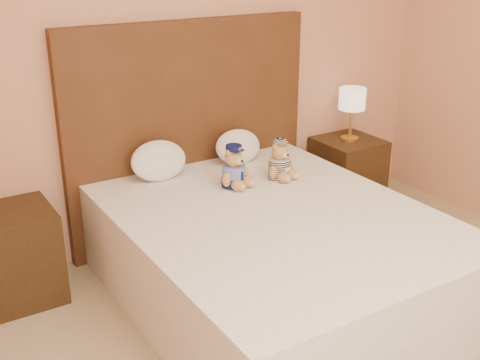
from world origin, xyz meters
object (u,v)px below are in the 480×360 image
Objects in this scene: nightstand_left at (16,255)px; teddy_prisoner at (280,160)px; nightstand_right at (347,173)px; pillow_left at (159,159)px; lamp at (352,101)px; teddy_police at (234,166)px; pillow_right at (238,145)px; bed at (274,257)px.

teddy_prisoner is at bearing -13.20° from nightstand_left.
teddy_prisoner reaches higher than nightstand_right.
pillow_left reaches higher than nightstand_right.
lamp is (2.50, 0.00, 0.57)m from nightstand_left.
teddy_police is at bearing -164.97° from nightstand_right.
teddy_prisoner is at bearing -81.22° from pillow_right.
pillow_left is 0.59m from pillow_right.
teddy_police is 0.77× the size of pillow_right.
nightstand_left is at bearing 147.38° from bed.
lamp is (1.25, 0.80, 0.57)m from bed.
nightstand_left is 1.67m from teddy_prisoner.
nightstand_right is 1.62× the size of pillow_right.
teddy_police and pillow_left have the same top height.
nightstand_right is 0.57m from lamp.
nightstand_left is 1.38× the size of lamp.
nightstand_right is 1.07m from teddy_prisoner.
teddy_police is (0.01, 0.47, 0.41)m from bed.
teddy_prisoner is (1.58, -0.37, 0.40)m from nightstand_left.
pillow_right is (-0.98, 0.03, 0.40)m from nightstand_right.
pillow_left is at bearing 116.75° from teddy_police.
pillow_right is (0.25, 0.36, -0.01)m from teddy_police.
bed is at bearing -107.84° from teddy_police.
lamp reaches higher than teddy_police.
nightstand_left is 1.37m from teddy_police.
pillow_left reaches higher than nightstand_left.
pillow_right is at bearing 0.00° from pillow_left.
pillow_right is (-0.06, 0.40, -0.00)m from teddy_prisoner.
teddy_prisoner is at bearing -158.04° from nightstand_right.
pillow_left is at bearing 178.91° from nightstand_right.
bed is at bearing -141.44° from teddy_prisoner.
teddy_police is 0.32m from teddy_prisoner.
lamp is 1.53× the size of teddy_police.
lamp is at bearing -1.09° from pillow_left.
bed is 3.64× the size of nightstand_right.
bed is 1.59m from lamp.
pillow_right is (0.59, 0.00, -0.01)m from pillow_left.
bed is 0.98m from pillow_left.
nightstand_left is at bearing 180.00° from nightstand_right.
nightstand_left is 2.24× the size of teddy_prisoner.
lamp is 1.29m from teddy_police.
nightstand_left is 1.02m from pillow_left.
nightstand_left is at bearing 152.98° from teddy_prisoner.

